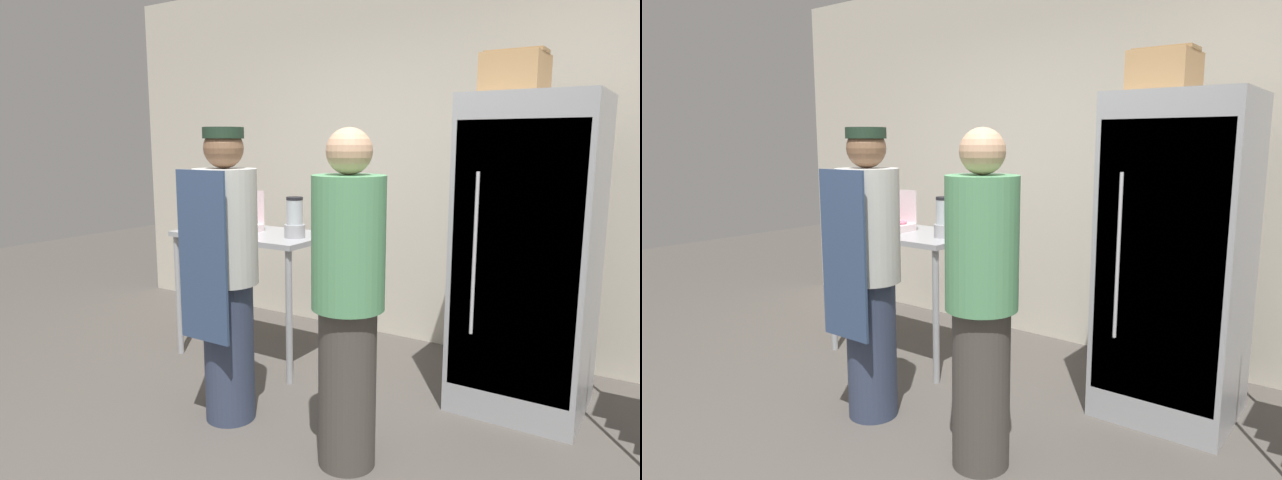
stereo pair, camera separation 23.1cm
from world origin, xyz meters
TOP-DOWN VIEW (x-y plane):
  - ground_plane at (0.00, 0.00)m, footprint 14.00×14.00m
  - back_wall at (0.00, 2.24)m, footprint 6.40×0.12m
  - refrigerator at (0.80, 1.45)m, footprint 0.72×0.72m
  - prep_counter at (-1.03, 1.20)m, footprint 1.09×0.61m
  - donut_box at (-1.14, 1.17)m, footprint 0.29×0.25m
  - blender_pitcher at (-0.65, 1.17)m, footprint 0.14×0.14m
  - cardboard_storage_box at (0.67, 1.49)m, footprint 0.33×0.36m
  - person_baker at (-0.54, 0.37)m, footprint 0.35×0.37m
  - person_customer at (0.26, 0.33)m, footprint 0.35×0.35m

SIDE VIEW (x-z plane):
  - ground_plane at x=0.00m, z-range 0.00..0.00m
  - prep_counter at x=-1.03m, z-range 0.34..1.27m
  - person_customer at x=0.26m, z-range 0.02..1.65m
  - person_baker at x=-0.54m, z-range 0.03..1.67m
  - refrigerator at x=0.80m, z-range 0.00..1.83m
  - donut_box at x=-1.14m, z-range 0.83..1.12m
  - blender_pitcher at x=-0.65m, z-range 0.91..1.19m
  - back_wall at x=0.00m, z-range 0.00..2.90m
  - cardboard_storage_box at x=0.67m, z-range 1.82..2.07m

